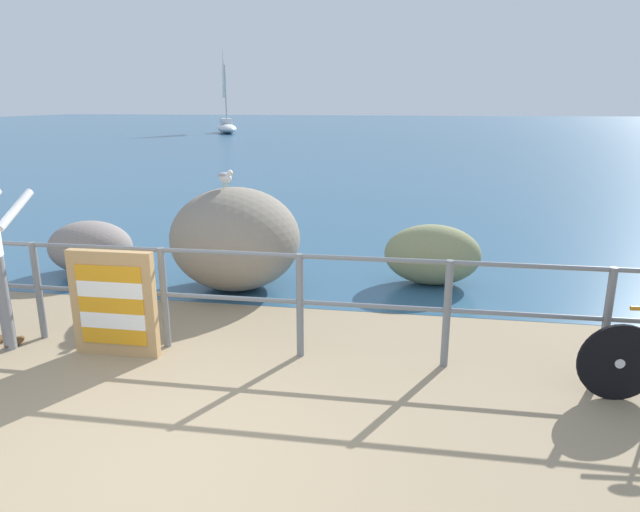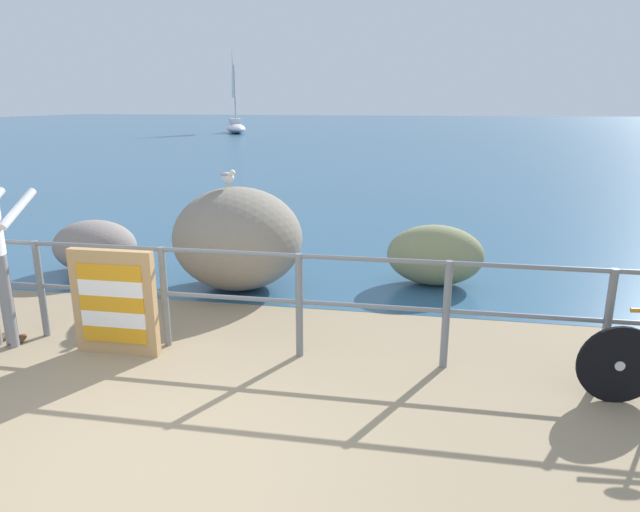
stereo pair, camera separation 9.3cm
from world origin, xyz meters
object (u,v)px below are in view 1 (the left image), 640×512
seagull (225,176)px  breakwater_boulder_right (432,255)px  folded_deckchair_stack (114,304)px  breakwater_boulder_main (235,239)px  sailboat (226,124)px  breakwater_boulder_left (91,247)px

seagull → breakwater_boulder_right: bearing=54.3°
folded_deckchair_stack → breakwater_boulder_main: 2.20m
breakwater_boulder_main → sailboat: sailboat is taller
breakwater_boulder_left → seagull: 2.44m
breakwater_boulder_main → seagull: (-0.09, -0.01, 0.80)m
breakwater_boulder_right → folded_deckchair_stack: bearing=-138.5°
folded_deckchair_stack → seagull: 2.36m
breakwater_boulder_right → breakwater_boulder_main: bearing=-167.0°
folded_deckchair_stack → sailboat: bearing=106.8°
breakwater_boulder_left → sailboat: bearing=105.3°
folded_deckchair_stack → breakwater_boulder_right: size_ratio=0.82×
breakwater_boulder_left → breakwater_boulder_right: breakwater_boulder_right is taller
folded_deckchair_stack → sailboat: sailboat is taller
breakwater_boulder_main → breakwater_boulder_left: (-2.25, 0.33, -0.29)m
folded_deckchair_stack → breakwater_boulder_left: folded_deckchair_stack is taller
breakwater_boulder_left → sailboat: size_ratio=0.19×
breakwater_boulder_main → breakwater_boulder_right: 2.60m
breakwater_boulder_main → sailboat: 36.97m
breakwater_boulder_right → seagull: size_ratio=4.25×
breakwater_boulder_right → breakwater_boulder_left: bearing=-176.9°
sailboat → breakwater_boulder_left: bearing=-10.9°
breakwater_boulder_left → breakwater_boulder_right: 4.78m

